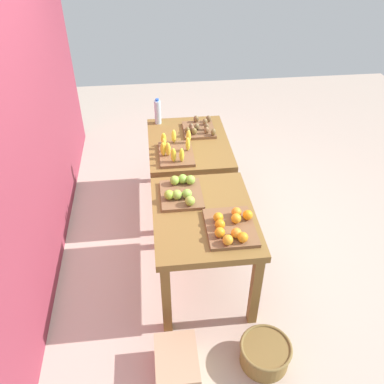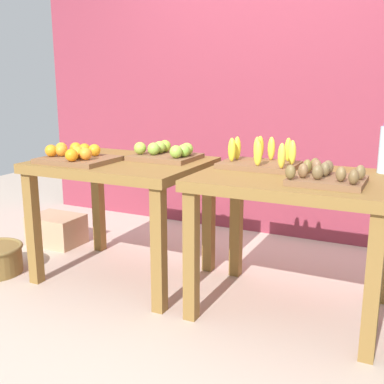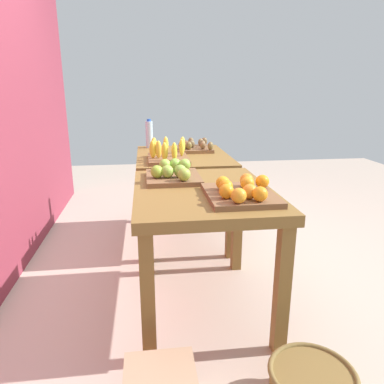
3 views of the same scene
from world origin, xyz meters
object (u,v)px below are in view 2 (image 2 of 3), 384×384
at_px(orange_bin, 76,156).
at_px(banana_crate, 261,159).
at_px(cardboard_produce_box, 57,230).
at_px(display_table_left, 122,178).
at_px(display_table_right, 295,197).
at_px(apple_bin, 166,153).
at_px(kiwi_bin, 326,176).

distance_m(orange_bin, banana_crate, 1.14).
bearing_deg(cardboard_produce_box, display_table_left, -19.36).
relative_size(display_table_left, orange_bin, 2.29).
height_order(display_table_right, cardboard_produce_box, display_table_right).
relative_size(display_table_right, apple_bin, 2.60).
xyz_separation_m(orange_bin, apple_bin, (0.46, 0.32, 0.00)).
height_order(banana_crate, cardboard_produce_box, banana_crate).
distance_m(display_table_right, banana_crate, 0.33).
bearing_deg(display_table_right, orange_bin, -172.75).
bearing_deg(kiwi_bin, orange_bin, -178.50).
bearing_deg(orange_bin, display_table_right, 7.25).
height_order(orange_bin, cardboard_produce_box, orange_bin).
distance_m(display_table_left, kiwi_bin, 1.32).
xyz_separation_m(banana_crate, kiwi_bin, (0.43, -0.28, -0.01)).
xyz_separation_m(orange_bin, banana_crate, (1.10, 0.32, 0.01)).
relative_size(display_table_left, cardboard_produce_box, 2.60).
bearing_deg(kiwi_bin, apple_bin, 165.04).
height_order(orange_bin, banana_crate, banana_crate).
relative_size(orange_bin, kiwi_bin, 1.21).
distance_m(orange_bin, cardboard_produce_box, 1.06).
bearing_deg(display_table_left, apple_bin, 32.94).
relative_size(apple_bin, banana_crate, 0.90).
xyz_separation_m(display_table_left, display_table_right, (1.12, 0.00, 0.00)).
bearing_deg(display_table_right, display_table_left, 180.00).
height_order(display_table_right, orange_bin, orange_bin).
height_order(orange_bin, kiwi_bin, orange_bin).
bearing_deg(apple_bin, display_table_left, -147.06).
bearing_deg(apple_bin, cardboard_produce_box, 172.35).
bearing_deg(banana_crate, display_table_right, -31.74).
relative_size(apple_bin, cardboard_produce_box, 1.00).
xyz_separation_m(display_table_left, apple_bin, (0.24, 0.15, 0.16)).
bearing_deg(display_table_right, apple_bin, 170.14).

